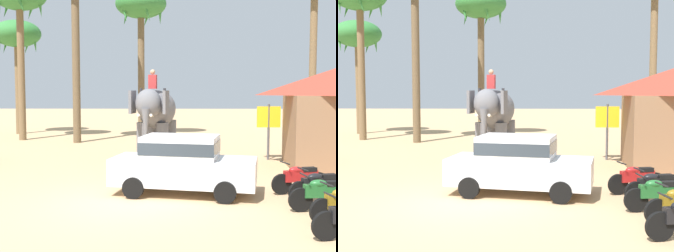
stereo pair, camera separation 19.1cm
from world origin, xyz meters
TOP-DOWN VIEW (x-y plane):
  - ground_plane at (0.00, 0.00)m, footprint 120.00×120.00m
  - car_sedan_foreground at (1.66, 1.12)m, footprint 4.36×2.51m
  - elephant_with_mahout at (0.59, 8.39)m, footprint 2.19×4.00m
  - motorcycle_mid_row at (5.13, -0.71)m, footprint 1.80×0.55m
  - motorcycle_fourth_in_row at (5.31, 0.19)m, footprint 1.77×0.65m
  - motorcycle_far_in_row at (5.08, 1.26)m, footprint 1.77×0.67m
  - palm_tree_behind_elephant at (-9.18, 19.09)m, footprint 3.20×3.20m
  - palm_tree_far_back at (-0.69, 17.19)m, footprint 3.20×3.20m
  - palm_tree_leaning_seaward at (-7.68, 15.31)m, footprint 3.20×3.20m
  - signboard_yellow at (5.46, 7.73)m, footprint 1.00×0.10m

SIDE VIEW (x-z plane):
  - ground_plane at x=0.00m, z-range 0.00..0.00m
  - motorcycle_mid_row at x=5.13m, z-range -0.01..0.93m
  - motorcycle_fourth_in_row at x=5.31m, z-range -0.01..0.93m
  - motorcycle_far_in_row at x=5.08m, z-range -0.01..0.93m
  - car_sedan_foreground at x=1.66m, z-range 0.08..1.78m
  - signboard_yellow at x=5.46m, z-range 0.49..2.89m
  - elephant_with_mahout at x=0.59m, z-range 0.05..3.93m
  - palm_tree_behind_elephant at x=-9.18m, z-range 2.73..10.39m
  - palm_tree_far_back at x=-0.69m, z-range 3.42..12.68m
  - palm_tree_leaning_seaward at x=-7.68m, z-range 3.50..12.96m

